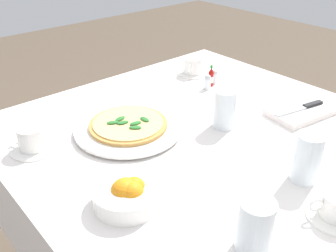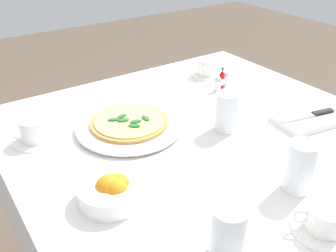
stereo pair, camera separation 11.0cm
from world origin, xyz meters
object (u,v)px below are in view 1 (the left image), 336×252
Objects in this scene: hot_sauce_bottle at (211,77)px; pizza_plate at (129,128)px; water_glass_back_corner at (254,230)px; pepper_shaker at (214,77)px; coffee_cup_near_right at (193,67)px; pizza at (128,124)px; citrus_bowl at (127,194)px; dinner_knife at (301,108)px; water_glass_far_right at (224,111)px; water_glass_near_left at (307,160)px; salt_shaker at (208,82)px; napkin_folded at (301,111)px; coffee_cup_center_back at (32,139)px.

pizza_plate is at bearing 9.50° from hot_sauce_bottle.
hot_sauce_bottle is at bearing -130.70° from water_glass_back_corner.
coffee_cup_near_right is at bearing -92.41° from pepper_shaker.
pizza_plate is at bearing -113.41° from pizza.
citrus_bowl is at bearing 53.99° from pizza_plate.
water_glass_far_right is at bearing -11.46° from dinner_knife.
pizza_plate is at bearing -68.02° from water_glass_near_left.
water_glass_near_left is 0.58m from salt_shaker.
water_glass_far_right is (-0.24, 0.17, 0.04)m from pizza_plate.
hot_sauce_bottle is at bearing -170.47° from pizza.
pizza is at bearing -16.98° from dinner_knife.
coffee_cup_near_right is at bearing -78.58° from napkin_folded.
hot_sauce_bottle is (-0.69, 0.02, 0.00)m from coffee_cup_center_back.
coffee_cup_near_right is 0.91m from water_glass_back_corner.
citrus_bowl is 0.74m from pepper_shaker.
salt_shaker reaches higher than napkin_folded.
citrus_bowl reaches higher than pizza_plate.
dinner_knife is (0.00, -0.00, 0.01)m from napkin_folded.
pizza reaches higher than pizza_plate.
pepper_shaker is at bearing -160.35° from salt_shaker.
water_glass_near_left is 0.60m from hot_sauce_bottle.
dinner_knife is at bearing 155.82° from water_glass_far_right.
pepper_shaker is (-0.03, -0.01, -0.01)m from hot_sauce_bottle.
salt_shaker is (-0.17, -0.23, -0.03)m from water_glass_far_right.
coffee_cup_center_back is 0.83m from dinner_knife.
pepper_shaker is at bearing 87.59° from coffee_cup_near_right.
pizza is 0.99× the size of napkin_folded.
pepper_shaker is (-0.06, -0.02, 0.00)m from salt_shaker.
pizza_plate is 1.66× the size of dinner_knife.
hot_sauce_bottle is (0.05, -0.35, 0.01)m from dinner_knife.
napkin_folded is 1.22× the size of dinner_knife.
hot_sauce_bottle is at bearing -151.84° from citrus_bowl.
citrus_bowl is 2.67× the size of pepper_shaker.
water_glass_back_corner is at bearing 50.40° from salt_shaker.
pizza is at bearing -21.06° from napkin_folded.
pizza_plate is 2.44× the size of coffee_cup_center_back.
citrus_bowl is at bearing 27.82° from pepper_shaker.
pizza is 0.27m from coffee_cup_center_back.
coffee_cup_center_back is 0.56m from water_glass_far_right.
water_glass_back_corner is (0.08, 0.53, 0.04)m from pizza_plate.
dinner_knife is (-0.74, 0.37, -0.01)m from coffee_cup_center_back.
napkin_folded is at bearing 155.94° from water_glass_far_right.
water_glass_far_right reaches higher than citrus_bowl.
napkin_folded is (-0.49, 0.28, -0.00)m from pizza_plate.
hot_sauce_bottle is 0.03m from pepper_shaker.
water_glass_far_right reaches higher than dinner_knife.
coffee_cup_near_right is at bearing -156.44° from pizza.
water_glass_far_right is 0.34m from pepper_shaker.
water_glass_near_left is 2.26× the size of salt_shaker.
coffee_cup_near_right is (-0.72, -0.11, -0.00)m from coffee_cup_center_back.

